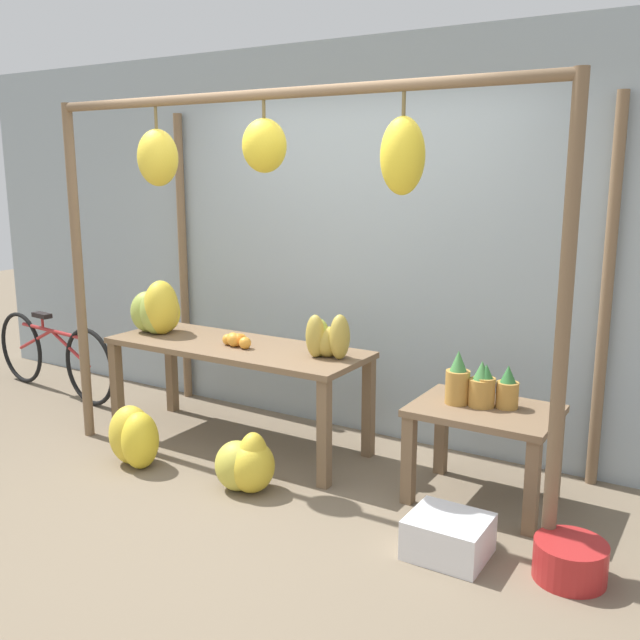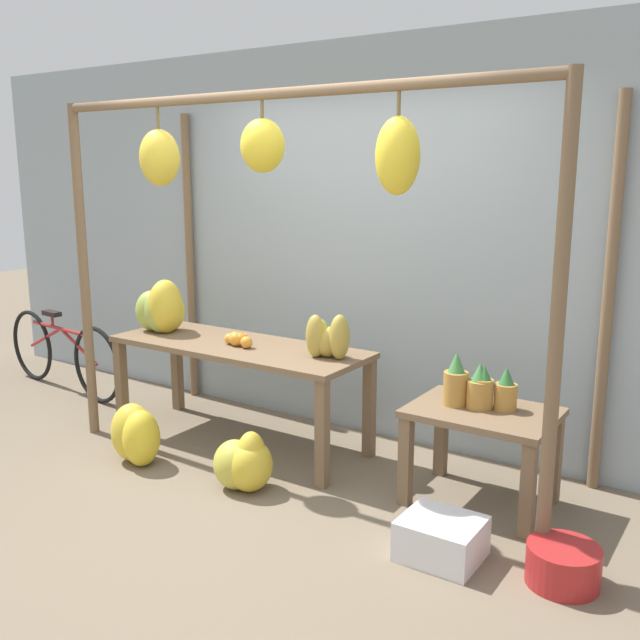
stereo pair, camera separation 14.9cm
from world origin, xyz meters
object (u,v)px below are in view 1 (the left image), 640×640
(pineapple_cluster, at_px, (480,386))
(fruit_crate_white, at_px, (448,536))
(banana_pile_ground_left, at_px, (135,437))
(papaya_pile, at_px, (326,338))
(orange_pile, at_px, (236,340))
(parked_bicycle, at_px, (53,355))
(blue_bucket, at_px, (570,561))
(banana_pile_ground_right, at_px, (248,465))
(banana_pile_on_table, at_px, (157,310))

(pineapple_cluster, bearing_deg, fruit_crate_white, -81.30)
(banana_pile_ground_left, xyz_separation_m, papaya_pile, (1.05, 0.69, 0.66))
(orange_pile, distance_m, parked_bicycle, 2.16)
(blue_bucket, relative_size, parked_bicycle, 0.20)
(pineapple_cluster, height_order, blue_bucket, pineapple_cluster)
(pineapple_cluster, relative_size, fruit_crate_white, 1.04)
(banana_pile_ground_right, height_order, fruit_crate_white, banana_pile_ground_right)
(banana_pile_ground_right, relative_size, parked_bicycle, 0.23)
(banana_pile_on_table, relative_size, fruit_crate_white, 1.13)
(parked_bicycle, height_order, papaya_pile, papaya_pile)
(orange_pile, relative_size, parked_bicycle, 0.15)
(banana_pile_on_table, bearing_deg, orange_pile, -1.26)
(blue_bucket, xyz_separation_m, parked_bicycle, (-4.50, 0.63, 0.25))
(pineapple_cluster, relative_size, banana_pile_ground_left, 0.94)
(papaya_pile, bearing_deg, pineapple_cluster, 1.36)
(banana_pile_on_table, height_order, banana_pile_ground_left, banana_pile_on_table)
(orange_pile, bearing_deg, banana_pile_ground_left, -120.73)
(orange_pile, distance_m, banana_pile_ground_right, 0.95)
(blue_bucket, height_order, papaya_pile, papaya_pile)
(parked_bicycle, distance_m, papaya_pile, 2.85)
(banana_pile_on_table, distance_m, pineapple_cluster, 2.46)
(banana_pile_on_table, height_order, parked_bicycle, banana_pile_on_table)
(banana_pile_ground_left, bearing_deg, papaya_pile, 33.18)
(pineapple_cluster, distance_m, blue_bucket, 1.08)
(banana_pile_ground_left, height_order, papaya_pile, papaya_pile)
(fruit_crate_white, xyz_separation_m, papaya_pile, (-1.13, 0.67, 0.75))
(parked_bicycle, xyz_separation_m, papaya_pile, (2.80, -0.06, 0.51))
(pineapple_cluster, distance_m, banana_pile_ground_left, 2.25)
(orange_pile, distance_m, banana_pile_ground_left, 0.92)
(parked_bicycle, bearing_deg, papaya_pile, -1.28)
(orange_pile, bearing_deg, banana_pile_ground_right, -47.27)
(banana_pile_on_table, relative_size, banana_pile_ground_right, 1.15)
(orange_pile, relative_size, papaya_pile, 0.83)
(banana_pile_on_table, distance_m, orange_pile, 0.75)
(orange_pile, bearing_deg, banana_pile_on_table, 178.74)
(banana_pile_on_table, xyz_separation_m, orange_pile, (0.74, -0.02, -0.13))
(banana_pile_ground_right, height_order, blue_bucket, banana_pile_ground_right)
(orange_pile, bearing_deg, papaya_pile, 5.63)
(banana_pile_ground_right, bearing_deg, papaya_pile, 72.70)
(orange_pile, xyz_separation_m, banana_pile_ground_left, (-0.37, -0.62, -0.58))
(parked_bicycle, bearing_deg, pineapple_cluster, -0.57)
(banana_pile_ground_right, xyz_separation_m, fruit_crate_white, (1.31, -0.07, -0.06))
(banana_pile_on_table, distance_m, papaya_pile, 1.43)
(blue_bucket, bearing_deg, orange_pile, 168.11)
(banana_pile_ground_left, bearing_deg, orange_pile, 59.27)
(banana_pile_ground_right, distance_m, parked_bicycle, 2.70)
(blue_bucket, bearing_deg, parked_bicycle, 172.01)
(pineapple_cluster, relative_size, blue_bucket, 1.18)
(orange_pile, height_order, banana_pile_ground_right, orange_pile)
(banana_pile_ground_left, distance_m, blue_bucket, 2.76)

